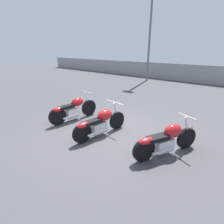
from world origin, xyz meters
TOP-DOWN VIEW (x-y plane):
  - ground_plane at (0.00, 0.00)m, footprint 60.00×60.00m
  - fence_back at (0.00, 10.89)m, footprint 40.00×0.04m
  - light_pole_left at (-4.16, 9.35)m, footprint 0.70×0.35m
  - motorcycle_slot_0 at (-1.68, -0.22)m, footprint 0.63×2.01m
  - motorcycle_slot_1 at (-0.05, -0.45)m, footprint 0.75×1.96m
  - motorcycle_slot_2 at (1.92, -0.12)m, footprint 0.94×1.83m
  - traffic_cone_near at (2.13, 1.18)m, footprint 0.31×0.31m

SIDE VIEW (x-z plane):
  - ground_plane at x=0.00m, z-range 0.00..0.00m
  - traffic_cone_near at x=2.13m, z-range 0.00..0.41m
  - motorcycle_slot_2 at x=1.92m, z-range -0.06..0.90m
  - motorcycle_slot_1 at x=-0.05m, z-range -0.05..0.91m
  - motorcycle_slot_0 at x=-1.68m, z-range -0.07..0.93m
  - fence_back at x=0.00m, z-range 0.00..1.39m
  - light_pole_left at x=-4.16m, z-range 0.69..8.86m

